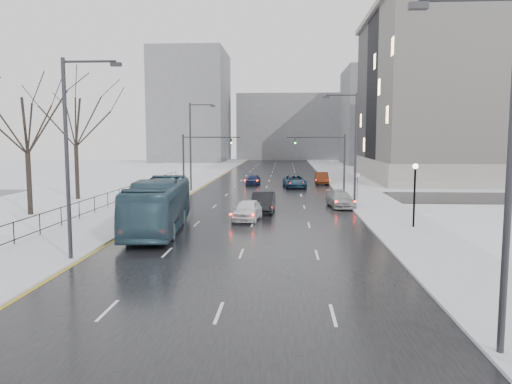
% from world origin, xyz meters
% --- Properties ---
extents(road, '(16.00, 150.00, 0.04)m').
position_xyz_m(road, '(0.00, 60.00, 0.02)').
color(road, black).
rests_on(road, ground).
extents(cross_road, '(130.00, 10.00, 0.04)m').
position_xyz_m(cross_road, '(0.00, 48.00, 0.02)').
color(cross_road, black).
rests_on(cross_road, ground).
extents(sidewalk_left, '(5.00, 150.00, 0.16)m').
position_xyz_m(sidewalk_left, '(-10.50, 60.00, 0.08)').
color(sidewalk_left, silver).
rests_on(sidewalk_left, ground).
extents(sidewalk_right, '(5.00, 150.00, 0.16)m').
position_xyz_m(sidewalk_right, '(10.50, 60.00, 0.08)').
color(sidewalk_right, silver).
rests_on(sidewalk_right, ground).
extents(park_strip, '(14.00, 150.00, 0.12)m').
position_xyz_m(park_strip, '(-20.00, 60.00, 0.06)').
color(park_strip, white).
rests_on(park_strip, ground).
extents(tree_park_d, '(8.75, 8.75, 12.50)m').
position_xyz_m(tree_park_d, '(-17.80, 34.00, 0.00)').
color(tree_park_d, black).
rests_on(tree_park_d, ground).
extents(tree_park_e, '(9.45, 9.45, 13.50)m').
position_xyz_m(tree_park_e, '(-18.20, 44.00, 0.00)').
color(tree_park_e, black).
rests_on(tree_park_e, ground).
extents(iron_fence, '(0.06, 70.00, 1.30)m').
position_xyz_m(iron_fence, '(-13.00, 30.00, 0.91)').
color(iron_fence, black).
rests_on(iron_fence, sidewalk_left).
extents(streetlight_r_near, '(2.95, 0.25, 10.00)m').
position_xyz_m(streetlight_r_near, '(8.17, 10.00, 5.62)').
color(streetlight_r_near, '#2D2D33').
rests_on(streetlight_r_near, ground).
extents(streetlight_r_mid, '(2.95, 0.25, 10.00)m').
position_xyz_m(streetlight_r_mid, '(8.17, 40.00, 5.62)').
color(streetlight_r_mid, '#2D2D33').
rests_on(streetlight_r_mid, ground).
extents(streetlight_l_near, '(2.95, 0.25, 10.00)m').
position_xyz_m(streetlight_l_near, '(-8.17, 20.00, 5.62)').
color(streetlight_l_near, '#2D2D33').
rests_on(streetlight_l_near, ground).
extents(streetlight_l_far, '(2.95, 0.25, 10.00)m').
position_xyz_m(streetlight_l_far, '(-8.17, 52.00, 5.62)').
color(streetlight_l_far, '#2D2D33').
rests_on(streetlight_l_far, ground).
extents(lamppost_r_mid, '(0.36, 0.36, 4.28)m').
position_xyz_m(lamppost_r_mid, '(11.00, 30.00, 2.94)').
color(lamppost_r_mid, black).
rests_on(lamppost_r_mid, sidewalk_right).
extents(mast_signal_right, '(6.10, 0.33, 6.50)m').
position_xyz_m(mast_signal_right, '(7.33, 48.00, 4.11)').
color(mast_signal_right, '#2D2D33').
rests_on(mast_signal_right, ground).
extents(mast_signal_left, '(6.10, 0.33, 6.50)m').
position_xyz_m(mast_signal_left, '(-7.33, 48.00, 4.11)').
color(mast_signal_left, '#2D2D33').
rests_on(mast_signal_left, ground).
extents(no_uturn_sign, '(0.60, 0.06, 2.70)m').
position_xyz_m(no_uturn_sign, '(9.20, 44.00, 2.30)').
color(no_uturn_sign, '#2D2D33').
rests_on(no_uturn_sign, sidewalk_right).
extents(civic_building, '(41.00, 31.00, 24.80)m').
position_xyz_m(civic_building, '(35.00, 72.00, 11.21)').
color(civic_building, gray).
rests_on(civic_building, ground).
extents(bldg_far_right, '(24.00, 20.00, 22.00)m').
position_xyz_m(bldg_far_right, '(28.00, 115.00, 11.00)').
color(bldg_far_right, slate).
rests_on(bldg_far_right, ground).
extents(bldg_far_left, '(18.00, 22.00, 28.00)m').
position_xyz_m(bldg_far_left, '(-22.00, 125.00, 14.00)').
color(bldg_far_left, slate).
rests_on(bldg_far_left, ground).
extents(bldg_far_center, '(30.00, 18.00, 18.00)m').
position_xyz_m(bldg_far_center, '(4.00, 140.00, 9.00)').
color(bldg_far_center, slate).
rests_on(bldg_far_center, ground).
extents(bus, '(3.99, 12.44, 3.40)m').
position_xyz_m(bus, '(-5.99, 28.16, 1.74)').
color(bus, '#314F5F').
rests_on(bus, road).
extents(sedan_center_near, '(2.27, 4.66, 1.53)m').
position_xyz_m(sedan_center_near, '(-0.50, 32.78, 0.81)').
color(sedan_center_near, white).
rests_on(sedan_center_near, road).
extents(sedan_right_near, '(1.94, 5.12, 1.67)m').
position_xyz_m(sedan_right_near, '(0.50, 36.77, 0.87)').
color(sedan_right_near, black).
rests_on(sedan_right_near, road).
extents(sedan_right_cross, '(3.08, 5.75, 1.53)m').
position_xyz_m(sedan_right_cross, '(3.46, 57.30, 0.81)').
color(sedan_right_cross, navy).
rests_on(sedan_right_cross, road).
extents(sedan_right_far, '(2.48, 4.97, 1.39)m').
position_xyz_m(sedan_right_far, '(7.20, 40.20, 0.73)').
color(sedan_right_far, '#9C9EA1').
rests_on(sedan_right_far, road).
extents(sedan_center_far, '(1.90, 4.14, 1.38)m').
position_xyz_m(sedan_center_far, '(-1.84, 60.35, 0.73)').
color(sedan_center_far, '#19234C').
rests_on(sedan_center_far, road).
extents(sedan_right_distant, '(1.66, 4.74, 1.56)m').
position_xyz_m(sedan_right_distant, '(7.11, 62.16, 0.82)').
color(sedan_right_distant, '#52210E').
rests_on(sedan_right_distant, road).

